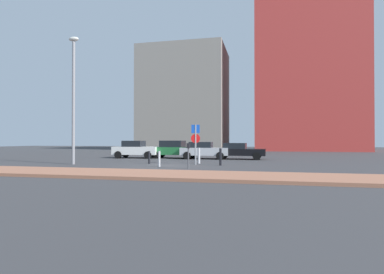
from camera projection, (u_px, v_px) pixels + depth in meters
name	position (u px, v px, depth m)	size (l,w,h in m)	color
ground_plane	(164.00, 165.00, 19.64)	(120.00, 120.00, 0.00)	#38383A
sidewalk_brick	(125.00, 174.00, 14.10)	(40.00, 3.25, 0.14)	#9E664C
parked_car_white	(136.00, 149.00, 27.83)	(4.08, 2.14, 1.55)	white
parked_car_green	(174.00, 149.00, 27.66)	(4.55, 2.12, 1.57)	#237238
parked_car_silver	(204.00, 150.00, 26.50)	(4.11, 2.13, 1.45)	#B7BABF
parked_car_black	(239.00, 151.00, 26.02)	(4.29, 2.01, 1.36)	black
parking_sign_post	(196.00, 139.00, 20.35)	(0.59, 0.16, 2.64)	gray
parking_meter	(188.00, 152.00, 17.35)	(0.18, 0.14, 1.43)	#4C4C51
street_lamp	(74.00, 91.00, 20.63)	(0.70, 0.36, 8.48)	gray
traffic_bollard_near	(220.00, 157.00, 19.58)	(0.15, 0.15, 1.08)	black
traffic_bollard_mid	(149.00, 158.00, 20.83)	(0.14, 0.14, 0.86)	black
traffic_bollard_far	(199.00, 156.00, 21.23)	(0.17, 0.17, 1.07)	#B7B7BC
traffic_bollard_edge	(159.00, 159.00, 18.57)	(0.14, 0.14, 0.94)	#B7B7BC
building_colorful_midrise	(306.00, 56.00, 49.30)	(15.76, 12.23, 30.02)	#BF3833
building_under_construction	(185.00, 100.00, 53.76)	(14.09, 11.46, 17.17)	gray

